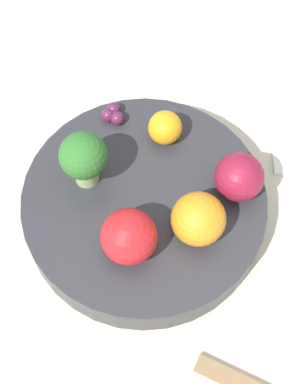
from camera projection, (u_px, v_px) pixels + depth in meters
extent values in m
plane|color=gray|center=(144.00, 223.00, 0.57)|extent=(6.00, 6.00, 0.00)
cube|color=beige|center=(144.00, 219.00, 0.56)|extent=(1.20, 1.20, 0.02)
cylinder|color=#2D2D33|center=(144.00, 206.00, 0.53)|extent=(0.24, 0.24, 0.04)
cylinder|color=#99C17A|center=(86.00, 172.00, 0.51)|extent=(0.02, 0.02, 0.03)
sphere|color=#2D6B28|center=(83.00, 156.00, 0.49)|extent=(0.05, 0.05, 0.05)
sphere|color=maroon|center=(239.00, 177.00, 0.50)|extent=(0.05, 0.05, 0.05)
sphere|color=red|center=(129.00, 237.00, 0.47)|extent=(0.05, 0.05, 0.05)
sphere|color=orange|center=(198.00, 219.00, 0.48)|extent=(0.05, 0.05, 0.05)
sphere|color=orange|center=(165.00, 128.00, 0.53)|extent=(0.03, 0.03, 0.03)
sphere|color=#5B1E42|center=(107.00, 115.00, 0.55)|extent=(0.01, 0.01, 0.01)
sphere|color=#5B1E42|center=(117.00, 118.00, 0.55)|extent=(0.01, 0.01, 0.01)
sphere|color=#5B1E42|center=(113.00, 109.00, 0.56)|extent=(0.01, 0.01, 0.01)
cube|color=olive|center=(241.00, 384.00, 0.47)|extent=(0.07, 0.07, 0.01)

